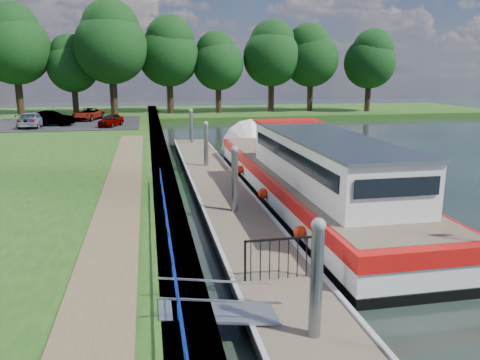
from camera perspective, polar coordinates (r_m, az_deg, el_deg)
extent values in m
plane|color=black|center=(10.91, 8.00, -18.68)|extent=(160.00, 160.00, 0.00)
cube|color=#473D2D|center=(24.32, -9.37, 0.34)|extent=(1.10, 90.00, 0.78)
cube|color=#224814|center=(62.82, 2.92, 8.26)|extent=(60.00, 18.00, 0.60)
cube|color=brown|center=(17.47, -14.70, -3.65)|extent=(1.60, 40.00, 0.05)
cube|color=black|center=(47.62, -20.66, 6.45)|extent=(14.00, 12.00, 0.06)
cube|color=#0C2DBF|center=(12.47, -8.55, -6.93)|extent=(0.04, 18.00, 0.04)
cube|color=#0C2DBF|center=(12.60, -8.49, -8.43)|extent=(0.03, 18.00, 0.03)
cylinder|color=#0C2DBF|center=(9.87, -7.59, -14.74)|extent=(0.04, 0.04, 0.72)
cylinder|color=#0C2DBF|center=(11.67, -8.24, -10.17)|extent=(0.04, 0.04, 0.72)
cylinder|color=#0C2DBF|center=(13.53, -8.71, -6.84)|extent=(0.04, 0.04, 0.72)
cylinder|color=#0C2DBF|center=(15.42, -9.05, -4.32)|extent=(0.04, 0.04, 0.72)
cylinder|color=#0C2DBF|center=(17.34, -9.32, -2.35)|extent=(0.04, 0.04, 0.72)
cylinder|color=#0C2DBF|center=(19.28, -9.53, -0.78)|extent=(0.04, 0.04, 0.72)
cylinder|color=#0C2DBF|center=(21.22, -9.71, 0.51)|extent=(0.04, 0.04, 0.72)
cube|color=brown|center=(22.61, -2.72, -0.76)|extent=(2.50, 30.00, 0.24)
cube|color=#9EA0A3|center=(11.70, 6.35, -15.98)|extent=(2.30, 5.00, 0.30)
cube|color=#9EA0A3|center=(18.87, -0.91, -4.32)|extent=(2.30, 5.00, 0.30)
cube|color=#9EA0A3|center=(26.53, -3.99, 0.82)|extent=(2.30, 5.00, 0.30)
cube|color=#9EA0A3|center=(34.34, -5.68, 3.63)|extent=(2.30, 5.00, 0.30)
cube|color=#9EA0A3|center=(22.78, 0.24, -0.25)|extent=(0.12, 30.00, 0.06)
cube|color=#9EA0A3|center=(22.44, -5.73, -0.52)|extent=(0.12, 30.00, 0.06)
cylinder|color=gray|center=(9.96, 9.17, -14.76)|extent=(0.26, 0.26, 3.40)
sphere|color=gray|center=(9.28, 9.55, -5.44)|extent=(0.30, 0.30, 0.30)
cylinder|color=gray|center=(18.11, -0.64, -1.62)|extent=(0.26, 0.26, 3.40)
sphere|color=gray|center=(17.75, -0.66, 3.69)|extent=(0.30, 0.30, 0.30)
cylinder|color=gray|center=(26.81, -4.16, 3.23)|extent=(0.26, 0.26, 3.40)
sphere|color=gray|center=(26.57, -4.22, 6.85)|extent=(0.30, 0.30, 0.30)
cylinder|color=gray|center=(35.66, -5.95, 5.69)|extent=(0.26, 0.26, 3.40)
sphere|color=gray|center=(35.48, -6.02, 8.41)|extent=(0.30, 0.30, 0.30)
cube|color=#A5A8AD|center=(10.63, -2.65, -15.71)|extent=(2.58, 1.00, 0.43)
cube|color=#A5A8AD|center=(9.98, -2.26, -14.51)|extent=(2.58, 0.04, 0.41)
cube|color=#A5A8AD|center=(10.83, -3.07, -12.18)|extent=(2.58, 0.04, 0.41)
cube|color=black|center=(12.12, 0.62, -9.90)|extent=(0.05, 0.05, 1.15)
cube|color=black|center=(12.59, 8.78, -9.17)|extent=(0.05, 0.05, 1.15)
cube|color=black|center=(12.13, 4.83, -7.20)|extent=(1.85, 0.05, 0.05)
cube|color=black|center=(12.15, 1.33, -9.85)|extent=(0.02, 0.02, 1.10)
cube|color=black|center=(12.20, 2.49, -9.75)|extent=(0.02, 0.02, 1.10)
cube|color=black|center=(12.26, 3.64, -9.65)|extent=(0.02, 0.02, 1.10)
cube|color=black|center=(12.32, 4.78, -9.55)|extent=(0.02, 0.02, 1.10)
cube|color=black|center=(12.39, 5.91, -9.45)|extent=(0.02, 0.02, 1.10)
cube|color=black|center=(12.46, 7.02, -9.34)|extent=(0.02, 0.02, 1.10)
cube|color=black|center=(12.54, 8.12, -9.23)|extent=(0.02, 0.02, 1.10)
cube|color=black|center=(21.54, 7.64, -2.29)|extent=(4.00, 20.00, 0.55)
cube|color=silver|center=(21.39, 7.69, -0.74)|extent=(3.96, 19.90, 0.65)
cube|color=red|center=(21.26, 7.73, 0.73)|extent=(4.04, 20.00, 0.48)
cube|color=brown|center=(21.21, 7.75, 1.36)|extent=(3.68, 19.20, 0.04)
cone|color=silver|center=(31.22, 1.57, 3.66)|extent=(4.00, 1.50, 4.00)
cube|color=silver|center=(18.74, 10.29, 2.44)|extent=(3.00, 11.00, 1.75)
cube|color=gray|center=(18.60, 10.40, 5.22)|extent=(3.10, 11.20, 0.10)
cube|color=black|center=(18.20, 5.85, 3.07)|extent=(0.04, 10.00, 0.55)
cube|color=black|center=(19.30, 14.53, 3.29)|extent=(0.04, 10.00, 0.55)
cube|color=black|center=(23.89, 5.48, 5.50)|extent=(2.60, 0.04, 0.55)
cube|color=black|center=(13.79, 18.67, -0.86)|extent=(2.60, 0.04, 0.55)
cube|color=red|center=(23.46, 5.77, 7.20)|extent=(3.20, 1.60, 0.06)
sphere|color=#FF340E|center=(15.28, 7.34, -6.35)|extent=(0.44, 0.44, 0.44)
sphere|color=#FF340E|center=(19.87, 2.81, -1.63)|extent=(0.44, 0.44, 0.44)
sphere|color=#FF340E|center=(24.62, 0.02, 1.30)|extent=(0.44, 0.44, 0.44)
imported|color=#594C47|center=(14.66, 11.59, -0.62)|extent=(0.61, 0.74, 1.72)
cylinder|color=#332316|center=(59.89, -25.28, 9.09)|extent=(0.83, 0.83, 4.21)
sphere|color=black|center=(59.85, -25.80, 14.22)|extent=(7.95, 7.95, 7.95)
sphere|color=black|center=(60.12, -26.19, 16.08)|extent=(6.31, 6.31, 6.31)
cylinder|color=#332316|center=(59.28, -19.43, 9.03)|extent=(0.70, 0.70, 3.10)
sphere|color=black|center=(59.17, -19.73, 12.85)|extent=(5.85, 5.85, 5.85)
sphere|color=black|center=(59.39, -19.99, 14.24)|extent=(4.65, 4.65, 4.65)
cylinder|color=#332316|center=(56.28, -15.12, 9.74)|extent=(0.84, 0.84, 4.29)
sphere|color=black|center=(56.25, -15.47, 15.32)|extent=(8.10, 8.10, 8.10)
sphere|color=black|center=(56.52, -15.53, 17.36)|extent=(6.44, 6.44, 6.44)
cylinder|color=#332316|center=(58.23, -8.51, 9.93)|extent=(0.79, 0.79, 3.83)
sphere|color=black|center=(58.16, -8.68, 14.75)|extent=(7.24, 7.24, 7.24)
sphere|color=black|center=(58.02, -8.54, 16.55)|extent=(5.75, 5.75, 5.75)
cylinder|color=#332316|center=(58.56, -2.63, 9.79)|extent=(0.72, 0.72, 3.26)
sphere|color=black|center=(58.45, -2.68, 13.87)|extent=(6.16, 6.16, 6.16)
sphere|color=black|center=(58.71, -2.93, 15.37)|extent=(4.89, 4.89, 4.89)
cylinder|color=#332316|center=(60.20, 3.80, 10.12)|extent=(0.78, 0.78, 3.77)
sphere|color=black|center=(60.13, 3.87, 14.71)|extent=(7.13, 7.13, 7.13)
sphere|color=black|center=(60.46, 3.96, 16.39)|extent=(5.66, 5.66, 5.66)
cylinder|color=#332316|center=(61.74, 8.51, 10.02)|extent=(0.77, 0.77, 3.65)
sphere|color=black|center=(61.67, 8.66, 14.35)|extent=(6.89, 6.89, 6.89)
sphere|color=black|center=(61.62, 8.39, 15.96)|extent=(5.47, 5.47, 5.47)
cylinder|color=#332316|center=(62.78, 15.29, 9.65)|extent=(0.74, 0.74, 3.41)
sphere|color=black|center=(62.69, 15.54, 13.61)|extent=(6.43, 6.43, 6.43)
sphere|color=black|center=(62.64, 15.92, 15.07)|extent=(5.11, 5.11, 5.11)
imported|color=#999999|center=(43.78, -15.47, 7.06)|extent=(2.37, 3.52, 1.11)
imported|color=#999999|center=(45.96, -22.08, 6.98)|extent=(4.21, 2.13, 1.32)
imported|color=#999999|center=(45.50, -24.02, 6.73)|extent=(1.94, 4.51, 1.29)
imported|color=#999999|center=(49.88, -18.09, 7.64)|extent=(3.20, 4.67, 1.19)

